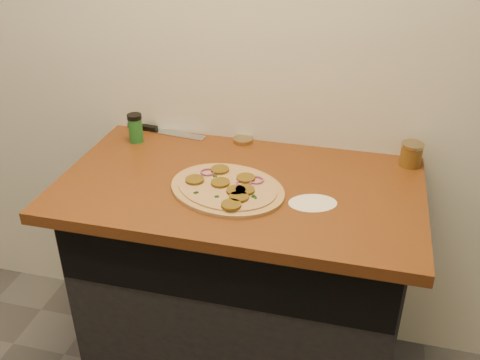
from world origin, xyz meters
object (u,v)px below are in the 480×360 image
(chefs_knife, at_px, (159,130))
(pizza, at_px, (228,188))
(salsa_jar, at_px, (411,154))
(spice_shaker, at_px, (135,128))

(chefs_knife, bearing_deg, pizza, -44.20)
(chefs_knife, height_order, salsa_jar, salsa_jar)
(pizza, distance_m, spice_shaker, 0.52)
(chefs_knife, distance_m, salsa_jar, 0.96)
(chefs_knife, relative_size, spice_shaker, 3.04)
(chefs_knife, bearing_deg, salsa_jar, -2.92)
(salsa_jar, xyz_separation_m, spice_shaker, (-1.01, -0.05, 0.01))
(pizza, distance_m, salsa_jar, 0.66)
(salsa_jar, height_order, spice_shaker, spice_shaker)
(pizza, xyz_separation_m, salsa_jar, (0.57, 0.33, 0.03))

